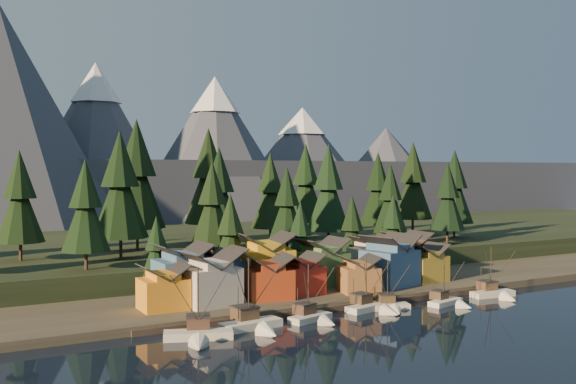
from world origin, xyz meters
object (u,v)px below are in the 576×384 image
boat_0 (198,326)px  boat_1 (255,315)px  house_front_0 (163,286)px  house_back_1 (222,270)px  boat_5 (450,296)px  house_back_0 (182,270)px  boat_6 (496,287)px  boat_4 (390,299)px  boat_2 (314,309)px  boat_3 (373,300)px  house_front_1 (210,277)px

boat_0 → boat_1: boat_1 is taller
house_front_0 → boat_0: bearing=-90.4°
boat_0 → house_back_1: (14.21, 24.43, 4.02)m
boat_0 → boat_1: bearing=29.5°
boat_5 → house_back_0: (-45.20, 23.70, 5.10)m
boat_5 → house_front_0: bearing=148.9°
boat_0 → boat_6: size_ratio=1.09×
boat_6 → boat_0: bearing=-171.9°
house_front_0 → boat_4: bearing=-20.7°
boat_2 → house_back_0: size_ratio=1.04×
house_back_1 → house_front_0: bearing=-154.8°
boat_3 → boat_4: 3.39m
house_front_0 → house_back_0: house_back_0 is taller
house_back_0 → house_front_1: bearing=-71.2°
boat_0 → boat_5: size_ratio=1.26×
house_back_1 → boat_0: bearing=-121.6°
boat_3 → house_front_1: (-26.76, 13.34, 4.57)m
house_front_0 → house_back_0: size_ratio=0.76×
boat_5 → house_back_1: 44.31m
boat_3 → boat_4: (3.28, -0.82, -0.04)m
boat_6 → boat_2: bearing=-173.4°
boat_0 → house_front_1: bearing=83.0°
boat_5 → house_front_1: 45.87m
boat_1 → house_back_1: (3.90, 22.74, 3.86)m
boat_4 → house_back_0: (-32.66, 21.51, 4.97)m
boat_4 → boat_5: size_ratio=1.04×
boat_0 → house_front_1: size_ratio=1.19×
boat_1 → boat_4: size_ratio=1.26×
boat_3 → boat_4: size_ratio=1.09×
boat_1 → boat_6: (54.82, 0.19, -0.31)m
boat_0 → boat_2: bearing=25.0°
boat_0 → house_front_1: house_front_1 is taller
house_front_1 → house_back_0: house_back_0 is taller
boat_6 → house_back_0: (-59.04, 22.43, 4.83)m
house_front_1 → house_front_0: bearing=171.0°
boat_4 → house_front_0: (-38.64, 14.56, 3.62)m
boat_4 → house_back_1: bearing=155.8°
boat_1 → house_back_1: bearing=74.6°
boat_2 → house_front_0: size_ratio=1.38×
boat_5 → boat_6: (13.83, 1.27, 0.28)m
house_front_0 → house_front_1: size_ratio=0.76×
boat_4 → boat_5: bearing=7.3°
boat_0 → boat_2: size_ratio=1.13×
boat_5 → house_back_1: house_back_1 is taller
boat_2 → boat_6: boat_6 is taller
boat_3 → house_front_1: house_front_1 is taller
boat_3 → boat_5: (15.83, -3.01, -0.17)m
boat_2 → house_back_0: bearing=110.6°
boat_6 → house_front_1: 58.57m
house_front_0 → boat_5: bearing=-18.2°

